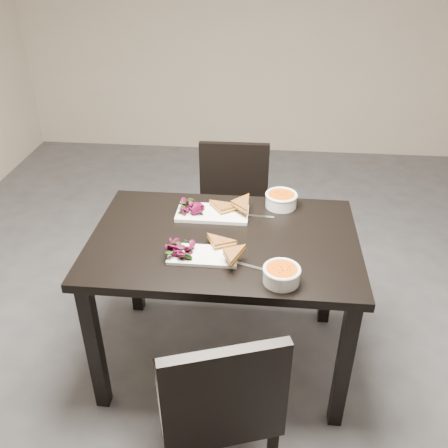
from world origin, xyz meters
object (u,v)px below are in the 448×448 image
Objects in this scene: plate_near at (203,255)px; soup_bowl_near at (282,274)px; table at (224,255)px; chair_far at (233,207)px; plate_far at (213,213)px; chair_near at (218,402)px; soup_bowl_far at (281,199)px.

soup_bowl_near is (0.33, -0.14, 0.03)m from plate_near.
table is 1.41× the size of chair_far.
plate_near is at bearing -89.80° from plate_far.
chair_near reaches higher than soup_bowl_far.
soup_bowl_near is at bearing -56.16° from plate_far.
chair_far is at bearing 91.51° from table.
chair_near reaches higher than plate_near.
plate_near is at bearing 84.44° from chair_near.
chair_far is (-0.02, 0.75, -0.17)m from table.
plate_near is 0.35m from soup_bowl_near.
plate_far is at bearing 90.20° from plate_near.
chair_near and chair_far have the same top height.
plate_far is at bearing 79.41° from chair_near.
plate_far reaches higher than plate_near.
chair_far is 5.70× the size of soup_bowl_near.
chair_near is 1.05m from soup_bowl_far.
table is 4.12× the size of plate_near.
chair_near is 2.47× the size of plate_far.
chair_near is at bearing -77.21° from plate_near.
soup_bowl_far is (0.27, -0.44, 0.31)m from chair_far.
plate_far is at bearing -96.29° from chair_far.
chair_near is at bearing -119.13° from soup_bowl_near.
soup_bowl_near is 0.61m from soup_bowl_far.
table is at bearing 130.55° from soup_bowl_near.
chair_far is at bearing 104.59° from soup_bowl_near.
chair_far is 2.92× the size of plate_near.
soup_bowl_far is (0.21, 0.98, 0.31)m from chair_near.
chair_near is at bearing -88.23° from chair_far.
soup_bowl_near reaches higher than plate_near.
plate_far is at bearing 123.84° from soup_bowl_near.
soup_bowl_far is at bearing 59.55° from chair_near.
chair_far reaches higher than soup_bowl_far.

